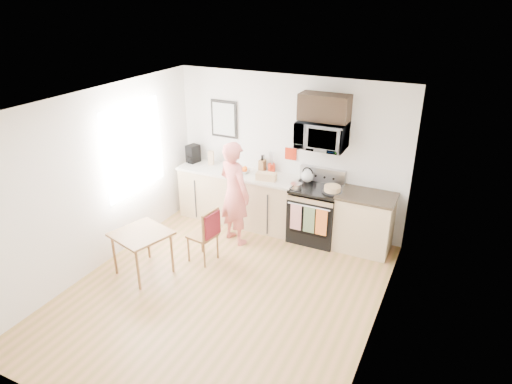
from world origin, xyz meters
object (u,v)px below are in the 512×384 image
at_px(microwave, 322,135).
at_px(cake, 332,189).
at_px(range, 315,215).
at_px(chair, 208,229).
at_px(person, 234,193).
at_px(dining_table, 141,238).

relative_size(microwave, cake, 2.43).
distance_m(range, cake, 0.61).
bearing_deg(range, chair, -130.71).
bearing_deg(person, range, -128.55).
distance_m(dining_table, chair, 0.97).
relative_size(range, cake, 3.71).
height_order(microwave, chair, microwave).
bearing_deg(microwave, chair, -128.65).
bearing_deg(cake, person, -159.04).
xyz_separation_m(microwave, person, (-1.15, -0.73, -0.91)).
height_order(microwave, dining_table, microwave).
distance_m(microwave, person, 1.64).
height_order(range, cake, range).
relative_size(range, chair, 1.33).
relative_size(person, cake, 5.45).
height_order(microwave, person, microwave).
bearing_deg(person, cake, -136.02).
bearing_deg(person, dining_table, 84.95).
bearing_deg(chair, cake, 50.17).
xyz_separation_m(chair, cake, (1.46, 1.30, 0.41)).
xyz_separation_m(range, chair, (-1.19, -1.38, 0.13)).
height_order(dining_table, cake, cake).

